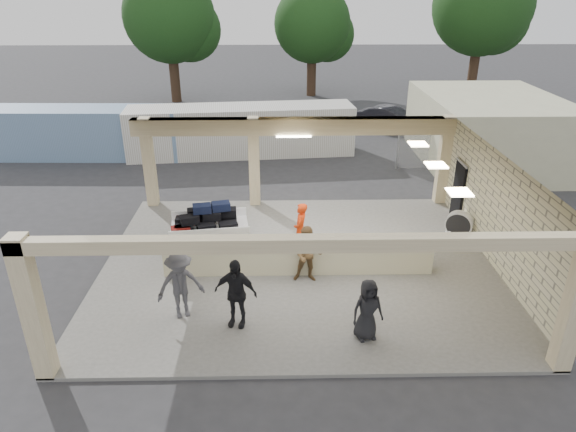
{
  "coord_description": "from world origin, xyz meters",
  "views": [
    {
      "loc": [
        -0.58,
        -13.91,
        8.14
      ],
      "look_at": [
        -0.28,
        1.0,
        1.26
      ],
      "focal_mm": 32.0,
      "sensor_mm": 36.0,
      "label": 1
    }
  ],
  "objects_px": {
    "baggage_counter": "(298,257)",
    "car_dark": "(392,119)",
    "passenger_a": "(308,254)",
    "container_white": "(241,131)",
    "passenger_d": "(367,310)",
    "car_white_a": "(463,129)",
    "passenger_c": "(180,285)",
    "luggage_cart": "(207,224)",
    "car_white_b": "(527,125)",
    "passenger_b": "(236,293)",
    "drum_fan": "(459,224)",
    "baggage_handler": "(300,230)",
    "container_blue": "(87,132)"
  },
  "relations": [
    {
      "from": "drum_fan",
      "to": "passenger_c",
      "type": "xyz_separation_m",
      "value": [
        -8.61,
        -4.24,
        0.4
      ]
    },
    {
      "from": "passenger_c",
      "to": "container_white",
      "type": "height_order",
      "value": "container_white"
    },
    {
      "from": "passenger_c",
      "to": "passenger_d",
      "type": "distance_m",
      "value": 4.77
    },
    {
      "from": "baggage_counter",
      "to": "baggage_handler",
      "type": "distance_m",
      "value": 1.14
    },
    {
      "from": "car_dark",
      "to": "car_white_b",
      "type": "bearing_deg",
      "value": -63.65
    },
    {
      "from": "baggage_counter",
      "to": "luggage_cart",
      "type": "height_order",
      "value": "luggage_cart"
    },
    {
      "from": "passenger_d",
      "to": "car_dark",
      "type": "height_order",
      "value": "passenger_d"
    },
    {
      "from": "car_dark",
      "to": "passenger_d",
      "type": "bearing_deg",
      "value": -154.92
    },
    {
      "from": "container_white",
      "to": "passenger_a",
      "type": "bearing_deg",
      "value": -83.3
    },
    {
      "from": "passenger_d",
      "to": "container_white",
      "type": "height_order",
      "value": "container_white"
    },
    {
      "from": "car_white_b",
      "to": "car_dark",
      "type": "distance_m",
      "value": 7.52
    },
    {
      "from": "passenger_a",
      "to": "container_white",
      "type": "distance_m",
      "value": 12.72
    },
    {
      "from": "baggage_handler",
      "to": "container_blue",
      "type": "distance_m",
      "value": 14.77
    },
    {
      "from": "passenger_b",
      "to": "passenger_d",
      "type": "distance_m",
      "value": 3.28
    },
    {
      "from": "baggage_counter",
      "to": "passenger_c",
      "type": "height_order",
      "value": "passenger_c"
    },
    {
      "from": "car_dark",
      "to": "luggage_cart",
      "type": "bearing_deg",
      "value": -173.62
    },
    {
      "from": "luggage_cart",
      "to": "passenger_b",
      "type": "height_order",
      "value": "passenger_b"
    },
    {
      "from": "drum_fan",
      "to": "container_white",
      "type": "bearing_deg",
      "value": 156.74
    },
    {
      "from": "passenger_a",
      "to": "baggage_handler",
      "type": "bearing_deg",
      "value": 99.59
    },
    {
      "from": "luggage_cart",
      "to": "car_white_a",
      "type": "bearing_deg",
      "value": 36.51
    },
    {
      "from": "baggage_counter",
      "to": "car_dark",
      "type": "distance_m",
      "value": 17.33
    },
    {
      "from": "baggage_counter",
      "to": "car_white_b",
      "type": "relative_size",
      "value": 1.85
    },
    {
      "from": "drum_fan",
      "to": "passenger_c",
      "type": "bearing_deg",
      "value": -125.87
    },
    {
      "from": "container_blue",
      "to": "passenger_b",
      "type": "bearing_deg",
      "value": -57.82
    },
    {
      "from": "car_dark",
      "to": "container_blue",
      "type": "xyz_separation_m",
      "value": [
        -16.23,
        -4.49,
        0.53
      ]
    },
    {
      "from": "passenger_a",
      "to": "luggage_cart",
      "type": "bearing_deg",
      "value": 148.79
    },
    {
      "from": "car_white_a",
      "to": "car_white_b",
      "type": "bearing_deg",
      "value": -63.24
    },
    {
      "from": "passenger_a",
      "to": "car_dark",
      "type": "xyz_separation_m",
      "value": [
        5.86,
        16.72,
        -0.28
      ]
    },
    {
      "from": "passenger_c",
      "to": "baggage_counter",
      "type": "bearing_deg",
      "value": 15.32
    },
    {
      "from": "baggage_handler",
      "to": "car_white_a",
      "type": "height_order",
      "value": "baggage_handler"
    },
    {
      "from": "baggage_counter",
      "to": "container_white",
      "type": "xyz_separation_m",
      "value": [
        -2.44,
        11.93,
        0.63
      ]
    },
    {
      "from": "car_white_a",
      "to": "car_dark",
      "type": "relative_size",
      "value": 1.33
    },
    {
      "from": "passenger_d",
      "to": "baggage_counter",
      "type": "bearing_deg",
      "value": 101.17
    },
    {
      "from": "baggage_counter",
      "to": "car_dark",
      "type": "xyz_separation_m",
      "value": [
        6.11,
        16.22,
        0.1
      ]
    },
    {
      "from": "luggage_cart",
      "to": "baggage_handler",
      "type": "height_order",
      "value": "baggage_handler"
    },
    {
      "from": "container_white",
      "to": "luggage_cart",
      "type": "bearing_deg",
      "value": -98.22
    },
    {
      "from": "passenger_c",
      "to": "car_dark",
      "type": "bearing_deg",
      "value": 43.66
    },
    {
      "from": "passenger_d",
      "to": "container_blue",
      "type": "bearing_deg",
      "value": 113.22
    },
    {
      "from": "baggage_counter",
      "to": "luggage_cart",
      "type": "relative_size",
      "value": 3.04
    },
    {
      "from": "drum_fan",
      "to": "car_dark",
      "type": "relative_size",
      "value": 0.24
    },
    {
      "from": "drum_fan",
      "to": "baggage_handler",
      "type": "bearing_deg",
      "value": -141.71
    },
    {
      "from": "passenger_a",
      "to": "passenger_b",
      "type": "xyz_separation_m",
      "value": [
        -1.93,
        -2.07,
        0.07
      ]
    },
    {
      "from": "drum_fan",
      "to": "passenger_d",
      "type": "relative_size",
      "value": 0.62
    },
    {
      "from": "baggage_counter",
      "to": "container_white",
      "type": "relative_size",
      "value": 0.73
    },
    {
      "from": "passenger_a",
      "to": "passenger_b",
      "type": "distance_m",
      "value": 2.83
    },
    {
      "from": "passenger_c",
      "to": "container_blue",
      "type": "xyz_separation_m",
      "value": [
        -7.0,
        13.91,
        0.18
      ]
    },
    {
      "from": "car_white_b",
      "to": "car_dark",
      "type": "bearing_deg",
      "value": 74.7
    },
    {
      "from": "car_white_b",
      "to": "container_white",
      "type": "height_order",
      "value": "container_white"
    },
    {
      "from": "baggage_handler",
      "to": "car_white_b",
      "type": "height_order",
      "value": "baggage_handler"
    },
    {
      "from": "baggage_handler",
      "to": "container_blue",
      "type": "height_order",
      "value": "container_blue"
    }
  ]
}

